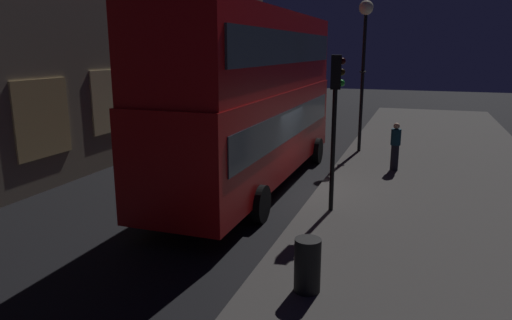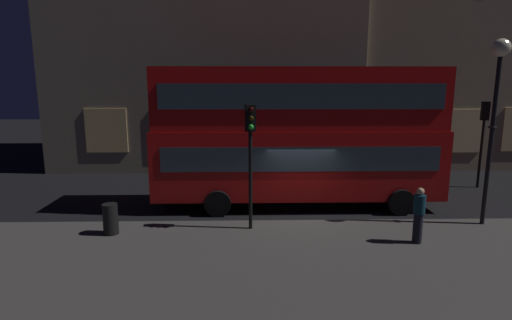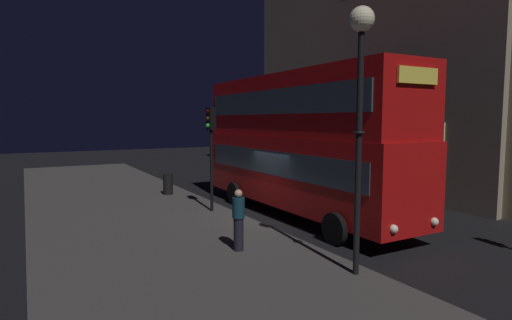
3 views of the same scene
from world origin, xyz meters
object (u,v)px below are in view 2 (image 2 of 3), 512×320
street_lamp (497,85)px  traffic_light_far_side (483,126)px  double_decker_bus (297,131)px  litter_bin (111,219)px  traffic_light_near_kerb (250,141)px  pedestrian (419,215)px

street_lamp → traffic_light_far_side: bearing=61.8°
double_decker_bus → litter_bin: bearing=-152.5°
double_decker_bus → traffic_light_near_kerb: (-1.85, -2.89, 0.04)m
traffic_light_near_kerb → traffic_light_far_side: (10.74, 5.56, -0.16)m
street_lamp → litter_bin: bearing=-177.0°
double_decker_bus → traffic_light_far_side: bearing=16.9°
double_decker_bus → traffic_light_far_side: (8.88, 2.67, -0.12)m
traffic_light_near_kerb → pedestrian: traffic_light_near_kerb is taller
traffic_light_far_side → street_lamp: bearing=74.4°
traffic_light_far_side → pedestrian: traffic_light_far_side is taller
traffic_light_near_kerb → traffic_light_far_side: 12.09m
traffic_light_near_kerb → litter_bin: size_ratio=4.14×
street_lamp → pedestrian: 5.05m
street_lamp → litter_bin: (-12.36, -0.66, -4.18)m
traffic_light_near_kerb → traffic_light_far_side: traffic_light_near_kerb is taller
traffic_light_far_side → pedestrian: (-5.75, -6.88, -1.88)m
double_decker_bus → street_lamp: size_ratio=1.83×
traffic_light_far_side → street_lamp: size_ratio=0.66×
double_decker_bus → traffic_light_far_side: size_ratio=2.79×
traffic_light_far_side → street_lamp: street_lamp is taller
litter_bin → traffic_light_near_kerb: bearing=4.9°
traffic_light_near_kerb → street_lamp: (7.91, 0.28, 1.75)m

